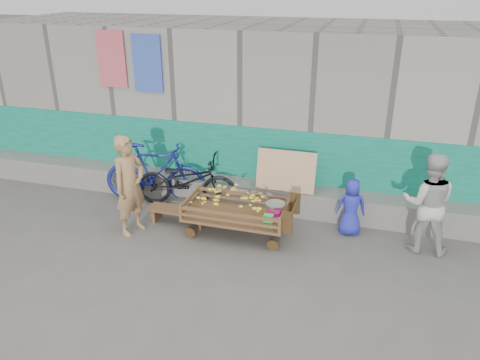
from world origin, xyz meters
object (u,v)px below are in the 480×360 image
(bench, at_px, (179,213))
(child, at_px, (351,207))
(vendor_man, at_px, (130,186))
(bicycle_blue, at_px, (155,173))
(bicycle_dark, at_px, (186,181))
(woman, at_px, (428,203))
(banana_cart, at_px, (234,206))

(bench, relative_size, child, 1.09)
(vendor_man, height_order, bicycle_blue, vendor_man)
(bench, xyz_separation_m, bicycle_blue, (-0.72, 0.66, 0.37))
(bicycle_dark, xyz_separation_m, bicycle_blue, (-0.60, 0.00, 0.08))
(vendor_man, xyz_separation_m, woman, (4.43, 0.73, -0.04))
(child, bearing_deg, banana_cart, 7.90)
(bench, height_order, vendor_man, vendor_man)
(bicycle_blue, bearing_deg, woman, -104.97)
(child, bearing_deg, woman, 160.41)
(bench, distance_m, vendor_man, 0.98)
(woman, height_order, bicycle_dark, woman)
(vendor_man, height_order, child, vendor_man)
(banana_cart, bearing_deg, bicycle_dark, 145.83)
(woman, bearing_deg, bench, 5.38)
(bench, relative_size, vendor_man, 0.63)
(bench, distance_m, bicycle_dark, 0.73)
(woman, bearing_deg, vendor_man, 10.78)
(vendor_man, distance_m, bicycle_blue, 1.16)
(bench, xyz_separation_m, child, (2.76, 0.46, 0.28))
(bench, bearing_deg, banana_cart, -5.71)
(banana_cart, distance_m, vendor_man, 1.66)
(banana_cart, distance_m, woman, 2.87)
(child, distance_m, bicycle_dark, 2.89)
(bench, xyz_separation_m, vendor_man, (-0.59, -0.47, 0.63))
(child, height_order, bicycle_dark, bicycle_dark)
(banana_cart, relative_size, bicycle_blue, 0.95)
(bicycle_dark, bearing_deg, banana_cart, -132.35)
(banana_cart, height_order, bicycle_dark, bicycle_dark)
(bench, distance_m, child, 2.81)
(bench, xyz_separation_m, woman, (3.84, 0.27, 0.59))
(child, distance_m, bicycle_blue, 3.49)
(banana_cart, xyz_separation_m, bench, (-1.00, 0.10, -0.32))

